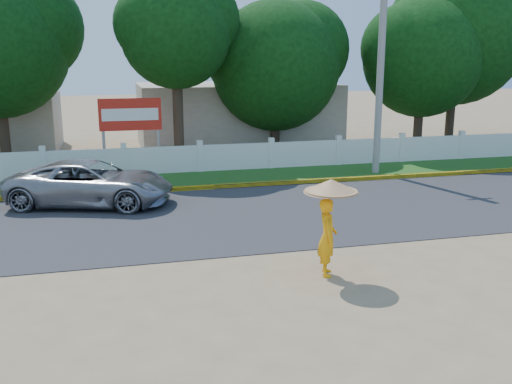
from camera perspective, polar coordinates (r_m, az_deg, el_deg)
ground at (r=12.80m, az=2.23°, el=-7.71°), size 120.00×120.00×0.00m
road at (r=16.94m, az=-2.09°, el=-2.33°), size 60.00×7.00×0.02m
grass_verge at (r=21.95m, az=-5.01°, el=1.32°), size 60.00×3.50×0.03m
curb at (r=20.30m, az=-4.22°, el=0.52°), size 40.00×0.18×0.16m
fence at (r=23.25m, az=-5.62°, el=3.33°), size 40.00×0.10×1.10m
building_near at (r=30.28m, az=-2.00°, el=7.75°), size 10.00×6.00×3.20m
utility_pole at (r=23.10m, az=12.32°, el=11.42°), size 0.28×0.28×7.82m
vehicle at (r=18.69m, az=-16.17°, el=0.85°), size 5.56×3.77×1.42m
monk_with_parasol at (r=12.17m, az=7.32°, el=-2.11°), size 1.16×1.16×2.11m
billboard at (r=23.87m, az=-12.45°, el=7.21°), size 2.50×0.13×2.95m
tree_row at (r=27.26m, az=5.38°, el=13.74°), size 40.59×7.22×8.87m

